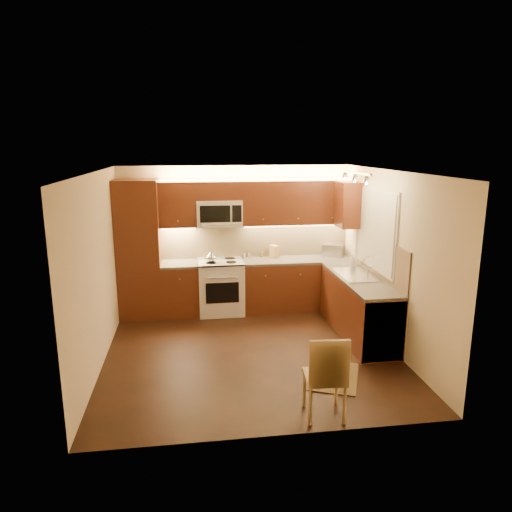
{
  "coord_description": "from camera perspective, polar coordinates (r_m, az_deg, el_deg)",
  "views": [
    {
      "loc": [
        -0.79,
        -6.1,
        2.83
      ],
      "look_at": [
        0.15,
        0.55,
        1.25
      ],
      "focal_mm": 33.03,
      "sensor_mm": 36.0,
      "label": 1
    }
  ],
  "objects": [
    {
      "name": "upper_cab_bridge",
      "position": [
        7.98,
        -4.53,
        7.91
      ],
      "size": [
        0.76,
        0.35,
        0.31
      ],
      "primitive_type": "cube",
      "color": "#44220E",
      "rests_on": "wall_back"
    },
    {
      "name": "upper_cab_back_right",
      "position": [
        8.19,
        4.95,
        6.5
      ],
      "size": [
        1.92,
        0.35,
        0.75
      ],
      "primitive_type": "cube",
      "color": "#44220E",
      "rests_on": "wall_back"
    },
    {
      "name": "counter_back_right",
      "position": [
        8.25,
        5.01,
        -0.49
      ],
      "size": [
        1.92,
        0.6,
        0.04
      ],
      "primitive_type": "cube",
      "color": "#3D3A37",
      "rests_on": "base_cab_back_right"
    },
    {
      "name": "wall_front",
      "position": [
        4.47,
        2.7,
        -7.51
      ],
      "size": [
        4.0,
        0.01,
        2.5
      ],
      "primitive_type": "cube",
      "color": "beige",
      "rests_on": "ground"
    },
    {
      "name": "faucet",
      "position": [
        7.39,
        13.41,
        -1.08
      ],
      "size": [
        0.2,
        0.04,
        0.3
      ],
      "primitive_type": null,
      "color": "silver",
      "rests_on": "counter_right"
    },
    {
      "name": "window_frame",
      "position": [
        7.31,
        14.41,
        3.13
      ],
      "size": [
        0.03,
        1.44,
        1.24
      ],
      "primitive_type": "cube",
      "color": "silver",
      "rests_on": "wall_right"
    },
    {
      "name": "base_cab_back_left",
      "position": [
        8.17,
        -9.11,
        -4.03
      ],
      "size": [
        0.62,
        0.6,
        0.86
      ],
      "primitive_type": "cube",
      "color": "#44220E",
      "rests_on": "floor"
    },
    {
      "name": "track_light_bar",
      "position": [
        6.92,
        11.91,
        9.89
      ],
      "size": [
        0.04,
        1.2,
        0.03
      ],
      "primitive_type": "cube",
      "color": "silver",
      "rests_on": "ceiling"
    },
    {
      "name": "floor",
      "position": [
        6.77,
        -0.62,
        -11.47
      ],
      "size": [
        4.0,
        4.0,
        0.01
      ],
      "primitive_type": "cube",
      "color": "black",
      "rests_on": "ground"
    },
    {
      "name": "dishwasher",
      "position": [
        6.76,
        14.31,
        -8.01
      ],
      "size": [
        0.58,
        0.6,
        0.84
      ],
      "primitive_type": "cube",
      "color": "silver",
      "rests_on": "floor"
    },
    {
      "name": "ceiling",
      "position": [
        6.16,
        -0.67,
        10.16
      ],
      "size": [
        4.0,
        4.0,
        0.01
      ],
      "primitive_type": "cube",
      "color": "beige",
      "rests_on": "ground"
    },
    {
      "name": "kettle",
      "position": [
        7.88,
        -5.49,
        -0.1
      ],
      "size": [
        0.2,
        0.2,
        0.2
      ],
      "primitive_type": null,
      "rotation": [
        0.0,
        0.0,
        0.13
      ],
      "color": "silver",
      "rests_on": "stove"
    },
    {
      "name": "stove",
      "position": [
        8.15,
        -4.26,
        -3.72
      ],
      "size": [
        0.76,
        0.65,
        0.92
      ],
      "primitive_type": null,
      "color": "silver",
      "rests_on": "floor"
    },
    {
      "name": "spice_jar_a",
      "position": [
        8.27,
        -1.37,
        0.09
      ],
      "size": [
        0.05,
        0.05,
        0.1
      ],
      "primitive_type": "cylinder",
      "rotation": [
        0.0,
        0.0,
        -0.36
      ],
      "color": "silver",
      "rests_on": "counter_back_right"
    },
    {
      "name": "spice_jar_b",
      "position": [
        8.35,
        0.72,
        0.2
      ],
      "size": [
        0.06,
        0.06,
        0.09
      ],
      "primitive_type": "cylinder",
      "rotation": [
        0.0,
        0.0,
        -0.3
      ],
      "color": "brown",
      "rests_on": "counter_back_right"
    },
    {
      "name": "wall_right",
      "position": [
        6.89,
        16.08,
        -0.54
      ],
      "size": [
        0.01,
        4.0,
        2.5
      ],
      "primitive_type": "cube",
      "color": "beige",
      "rests_on": "ground"
    },
    {
      "name": "sink",
      "position": [
        7.34,
        12.07,
        -1.7
      ],
      "size": [
        0.52,
        0.86,
        0.15
      ],
      "primitive_type": null,
      "color": "silver",
      "rests_on": "counter_right"
    },
    {
      "name": "knife_block",
      "position": [
        8.28,
        2.21,
        0.54
      ],
      "size": [
        0.16,
        0.19,
        0.22
      ],
      "primitive_type": "cube",
      "rotation": [
        0.0,
        0.0,
        0.39
      ],
      "color": "tan",
      "rests_on": "counter_back_right"
    },
    {
      "name": "microwave",
      "position": [
        8.0,
        -4.48,
        5.23
      ],
      "size": [
        0.76,
        0.38,
        0.44
      ],
      "primitive_type": null,
      "color": "silver",
      "rests_on": "wall_back"
    },
    {
      "name": "window_blinds",
      "position": [
        7.3,
        14.26,
        3.13
      ],
      "size": [
        0.02,
        1.36,
        1.16
      ],
      "primitive_type": "cube",
      "color": "silver",
      "rests_on": "wall_right"
    },
    {
      "name": "base_cab_right",
      "position": [
        7.37,
        12.26,
        -6.1
      ],
      "size": [
        0.6,
        2.0,
        0.86
      ],
      "primitive_type": "cube",
      "color": "#44220E",
      "rests_on": "floor"
    },
    {
      "name": "counter_back_left",
      "position": [
        8.04,
        -9.23,
        -0.97
      ],
      "size": [
        0.62,
        0.6,
        0.04
      ],
      "primitive_type": "cube",
      "color": "#3D3A37",
      "rests_on": "base_cab_back_left"
    },
    {
      "name": "base_cab_back_right",
      "position": [
        8.37,
        4.95,
        -3.48
      ],
      "size": [
        1.92,
        0.6,
        0.86
      ],
      "primitive_type": "cube",
      "color": "#44220E",
      "rests_on": "floor"
    },
    {
      "name": "rug",
      "position": [
        6.17,
        9.42,
        -14.21
      ],
      "size": [
        0.85,
        1.01,
        0.01
      ],
      "primitive_type": "cube",
      "rotation": [
        0.0,
        0.0,
        -0.39
      ],
      "color": "black",
      "rests_on": "floor"
    },
    {
      "name": "spice_jar_c",
      "position": [
        8.25,
        -0.82,
        0.04
      ],
      "size": [
        0.05,
        0.05,
        0.09
      ],
      "primitive_type": "cylinder",
      "rotation": [
        0.0,
        0.0,
        0.37
      ],
      "color": "silver",
      "rests_on": "counter_back_right"
    },
    {
      "name": "pantry",
      "position": [
        8.03,
        -14.01,
        0.76
      ],
      "size": [
        0.7,
        0.6,
        2.3
      ],
      "primitive_type": "cube",
      "color": "#44220E",
      "rests_on": "floor"
    },
    {
      "name": "upper_cab_back_left",
      "position": [
        7.99,
        -9.48,
        6.19
      ],
      "size": [
        0.62,
        0.35,
        0.75
      ],
      "primitive_type": "cube",
      "color": "#44220E",
      "rests_on": "wall_back"
    },
    {
      "name": "spice_jar_d",
      "position": [
        8.32,
        -0.83,
        0.14
      ],
      "size": [
        0.06,
        0.06,
        0.09
      ],
      "primitive_type": "cylinder",
      "rotation": [
        0.0,
        0.0,
        0.33
      ],
      "color": "olive",
      "rests_on": "counter_back_right"
    },
    {
      "name": "wall_back",
      "position": [
        8.29,
        -2.43,
        2.24
      ],
      "size": [
        4.0,
        0.01,
        2.5
      ],
      "primitive_type": "cube",
      "color": "beige",
      "rests_on": "ground"
    },
    {
      "name": "wall_left",
      "position": [
        6.42,
        -18.65,
        -1.73
      ],
      "size": [
        0.01,
        4.0,
        2.5
      ],
      "primitive_type": "cube",
      "color": "beige",
      "rests_on": "ground"
    },
    {
      "name": "counter_right",
      "position": [
        7.23,
        12.44,
        -2.73
      ],
      "size": [
        0.6,
        2.0,
        0.04
      ],
      "primitive_type": "cube",
      "color": "#3D3A37",
      "rests_on": "base_cab_right"
    },
    {
      "name": "upper_cab_right_corner",
      "position": [
        8.0,
        11.16,
        6.14
      ],
      "size": [
        0.35,
        0.5,
        0.75
      ],
      "primitive_type": "cube",
      "color": "#44220E",
      "rests_on": "wall_right"
    },
    {
      "name": "backsplash_right",
      "position": [
        7.26,
        14.71,
        -0.19
      ],
      "size": [
        0.02,
        2.0,
        0.6
      ],
      "primitive_type": "cube",
      "color": "tan",
      "rests_on": "wall_right"
    },
    {
      "name": "dining_chair",
      "position": [
        5.18,
        8.31,
        -14.04
      ],
      "size": [
        0.44,
        0.44,
        0.94
      ],
      "primitive_type": null,
      "rotation": [
        0.0,
        0.0,
        -0.07
      ],
      "color": "tan",
      "rests_on": "floor"
    },
    {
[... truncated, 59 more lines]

